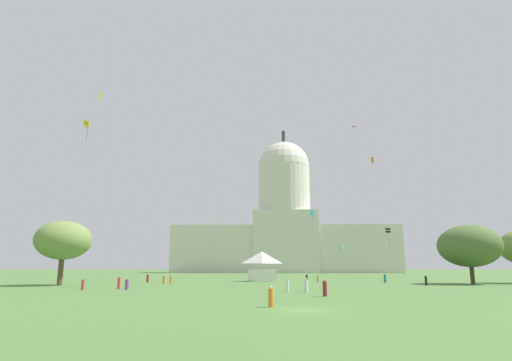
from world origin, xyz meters
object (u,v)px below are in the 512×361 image
at_px(tree_east_far, 469,246).
at_px(event_tent, 262,266).
at_px(kite_red_high, 353,129).
at_px(person_orange_aisle_center, 271,298).
at_px(person_red_lawn_far_left, 119,283).
at_px(person_maroon_edge_west, 325,289).
at_px(person_teal_front_center, 385,279).
at_px(person_white_front_left, 306,286).
at_px(kite_magenta_mid, 219,213).
at_px(person_black_mid_right, 426,281).
at_px(person_orange_mid_center, 171,280).
at_px(person_tan_back_center, 318,279).
at_px(kite_pink_low, 413,224).
at_px(kite_violet_high, 330,144).
at_px(person_white_deep_crowd, 288,285).
at_px(kite_green_low_b, 244,218).
at_px(kite_cyan_low, 340,248).
at_px(kite_blue_high, 207,173).
at_px(kite_black_low, 388,231).
at_px(person_maroon_back_left, 148,278).
at_px(kite_white_mid, 185,209).
at_px(kite_gold_mid, 87,124).
at_px(person_black_lawn_far_right, 307,278).
at_px(kite_green_low, 293,233).
at_px(kite_yellow_mid, 372,169).
at_px(tree_west_mid, 63,240).
at_px(capitol_building, 285,226).
at_px(person_red_near_tree_east, 83,285).
at_px(kite_orange_mid, 372,160).
at_px(kite_turquoise_mid, 312,214).

bearing_deg(tree_east_far, event_tent, 161.05).
bearing_deg(kite_red_high, person_orange_aisle_center, 44.49).
bearing_deg(person_red_lawn_far_left, person_maroon_edge_west, 54.68).
xyz_separation_m(person_teal_front_center, kite_red_high, (9.03, 65.98, 52.56)).
relative_size(person_white_front_left, person_orange_aisle_center, 1.06).
distance_m(person_white_front_left, kite_magenta_mid, 78.39).
bearing_deg(person_black_mid_right, person_orange_mid_center, -44.58).
bearing_deg(person_teal_front_center, tree_east_far, -48.95).
bearing_deg(person_tan_back_center, person_white_front_left, 56.95).
bearing_deg(person_teal_front_center, person_orange_mid_center, 173.50).
bearing_deg(kite_pink_low, event_tent, -26.37).
bearing_deg(kite_violet_high, person_white_deep_crowd, -80.10).
distance_m(kite_violet_high, kite_green_low_b, 60.01).
distance_m(kite_violet_high, kite_pink_low, 50.84).
relative_size(kite_cyan_low, kite_blue_high, 1.39).
height_order(kite_pink_low, kite_magenta_mid, kite_magenta_mid).
bearing_deg(kite_black_low, person_white_deep_crowd, -58.85).
relative_size(person_tan_back_center, person_teal_front_center, 0.90).
bearing_deg(person_maroon_back_left, person_teal_front_center, 151.89).
bearing_deg(kite_pink_low, person_orange_aisle_center, 8.07).
relative_size(person_orange_aisle_center, kite_white_mid, 0.39).
relative_size(kite_white_mid, kite_gold_mid, 1.21).
xyz_separation_m(person_black_lawn_far_right, person_maroon_edge_west, (-1.59, -39.70, 0.03)).
height_order(person_white_front_left, kite_magenta_mid, kite_magenta_mid).
xyz_separation_m(kite_green_low, kite_yellow_mid, (23.05, -23.85, 17.76)).
bearing_deg(tree_east_far, kite_black_low, 121.77).
bearing_deg(tree_west_mid, capitol_building, 73.56).
bearing_deg(kite_yellow_mid, capitol_building, -132.19).
height_order(person_black_mid_right, kite_red_high, kite_red_high).
height_order(person_red_lawn_far_left, kite_magenta_mid, kite_magenta_mid).
bearing_deg(person_red_near_tree_east, kite_violet_high, -160.48).
height_order(person_red_near_tree_east, kite_orange_mid, kite_orange_mid).
height_order(person_white_front_left, person_maroon_edge_west, person_maroon_edge_west).
xyz_separation_m(person_maroon_back_left, kite_orange_mid, (49.92, 19.45, 28.52)).
bearing_deg(person_black_lawn_far_right, kite_cyan_low, 28.16).
bearing_deg(person_red_lawn_far_left, kite_orange_mid, 125.34).
relative_size(person_orange_mid_center, kite_blue_high, 0.63).
bearing_deg(person_maroon_edge_west, person_red_lawn_far_left, -93.46).
distance_m(capitol_building, kite_white_mid, 60.14).
bearing_deg(person_white_deep_crowd, person_tan_back_center, -58.99).
bearing_deg(kite_turquoise_mid, event_tent, -68.51).
xyz_separation_m(person_white_front_left, kite_black_low, (21.65, 40.65, 9.96)).
relative_size(person_red_near_tree_east, person_orange_aisle_center, 0.94).
relative_size(person_red_near_tree_east, kite_black_low, 0.36).
bearing_deg(kite_orange_mid, tree_east_far, 168.88).
relative_size(tree_west_mid, kite_orange_mid, 8.14).
distance_m(person_black_lawn_far_right, kite_violet_high, 79.93).
relative_size(capitol_building, person_maroon_edge_west, 63.42).
bearing_deg(person_white_front_left, kite_turquoise_mid, 51.89).
bearing_deg(kite_black_low, person_red_lawn_far_left, -82.27).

